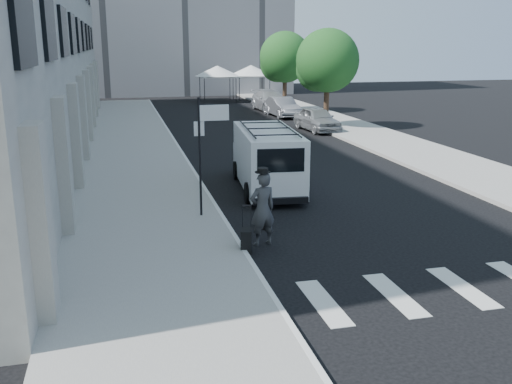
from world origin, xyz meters
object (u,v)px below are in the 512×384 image
briefcase (263,222)px  cargo_van (267,158)px  suitcase (246,241)px  parked_car_a (317,119)px  parked_car_b (282,107)px  businessman (262,209)px  parked_car_c (271,101)px

briefcase → cargo_van: 4.70m
suitcase → parked_car_a: 21.07m
cargo_van → parked_car_b: bearing=77.5°
businessman → parked_car_b: bearing=-120.3°
briefcase → parked_car_b: 25.55m
parked_car_a → parked_car_c: parked_car_c is taller
suitcase → parked_car_c: size_ratio=0.22×
suitcase → parked_car_b: 27.57m
parked_car_a → parked_car_b: (-0.13, 7.01, -0.01)m
briefcase → parked_car_c: size_ratio=0.08×
suitcase → parked_car_b: (8.57, 26.20, 0.38)m
businessman → parked_car_a: bearing=-126.5°
parked_car_b → cargo_van: bearing=-110.4°
suitcase → businessman: bearing=57.9°
suitcase → cargo_van: 6.68m
suitcase → parked_car_c: parked_car_c is taller
cargo_van → suitcase: bearing=-103.7°
parked_car_b → parked_car_c: bearing=85.4°
parked_car_a → parked_car_b: 7.01m
businessman → parked_car_c: businessman is taller
cargo_van → parked_car_a: bearing=68.5°
businessman → suitcase: size_ratio=1.62×
parked_car_a → parked_car_b: parked_car_a is taller
briefcase → suitcase: 2.05m
suitcase → parked_car_a: parked_car_a is taller
parked_car_b → briefcase: bearing=-110.1°
cargo_van → parked_car_b: cargo_van is taller
parked_car_a → parked_car_b: size_ratio=0.99×
suitcase → parked_car_a: size_ratio=0.29×
businessman → parked_car_b: (8.03, 25.71, -0.27)m
suitcase → cargo_van: bearing=86.4°
businessman → suitcase: 0.98m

